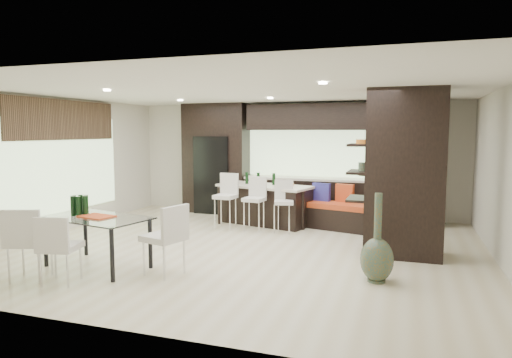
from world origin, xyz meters
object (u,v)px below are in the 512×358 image
(kitchen_island, at_px, (265,204))
(dining_table, at_px, (97,242))
(stool_left, at_px, (225,207))
(floor_vase, at_px, (377,238))
(bench, at_px, (335,216))
(chair_end, at_px, (164,242))
(chair_far, at_px, (30,246))
(stool_right, at_px, (284,212))
(stool_mid, at_px, (254,209))
(chair_near, at_px, (61,252))

(kitchen_island, bearing_deg, dining_table, -95.22)
(stool_left, bearing_deg, floor_vase, -33.49)
(bench, height_order, chair_end, chair_end)
(kitchen_island, relative_size, chair_far, 2.19)
(kitchen_island, relative_size, stool_right, 2.41)
(dining_table, bearing_deg, stool_mid, 77.83)
(stool_right, height_order, bench, stool_right)
(stool_left, relative_size, dining_table, 0.59)
(kitchen_island, distance_m, bench, 1.56)
(bench, xyz_separation_m, chair_end, (-1.83, -3.83, 0.19))
(stool_right, bearing_deg, stool_left, 165.57)
(bench, height_order, floor_vase, floor_vase)
(kitchen_island, height_order, chair_far, chair_far)
(dining_table, bearing_deg, bench, 64.22)
(stool_left, height_order, bench, stool_left)
(stool_mid, height_order, stool_right, stool_mid)
(kitchen_island, xyz_separation_m, floor_vase, (2.59, -3.24, 0.18))
(bench, height_order, chair_far, chair_far)
(floor_vase, xyz_separation_m, chair_end, (-2.87, -0.63, -0.14))
(stool_mid, bearing_deg, stool_right, 7.69)
(chair_end, bearing_deg, stool_mid, 10.66)
(dining_table, height_order, chair_end, chair_end)
(floor_vase, relative_size, chair_near, 1.41)
(kitchen_island, height_order, stool_mid, stool_mid)
(stool_right, bearing_deg, kitchen_island, 115.55)
(chair_end, bearing_deg, kitchen_island, 11.61)
(dining_table, relative_size, chair_near, 1.84)
(chair_near, bearing_deg, kitchen_island, 60.11)
(kitchen_island, distance_m, dining_table, 4.12)
(bench, bearing_deg, stool_left, -147.63)
(stool_mid, bearing_deg, dining_table, -107.10)
(stool_right, distance_m, chair_end, 3.28)
(kitchen_island, relative_size, chair_end, 2.19)
(floor_vase, height_order, dining_table, floor_vase)
(dining_table, bearing_deg, kitchen_island, 81.98)
(stool_left, distance_m, bench, 2.29)
(bench, xyz_separation_m, chair_far, (-3.44, -4.60, 0.19))
(kitchen_island, height_order, chair_end, chair_end)
(kitchen_island, height_order, dining_table, kitchen_island)
(stool_right, relative_size, chair_end, 0.91)
(bench, relative_size, chair_far, 1.52)
(kitchen_island, xyz_separation_m, bench, (1.55, -0.05, -0.15))
(kitchen_island, xyz_separation_m, stool_left, (-0.63, -0.74, 0.04))
(chair_end, bearing_deg, chair_far, 131.39)
(stool_left, relative_size, chair_far, 0.99)
(chair_end, bearing_deg, dining_table, 105.71)
(dining_table, bearing_deg, chair_end, 11.83)
(stool_right, height_order, dining_table, stool_right)
(chair_far, bearing_deg, chair_end, 5.91)
(bench, bearing_deg, kitchen_island, -167.16)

